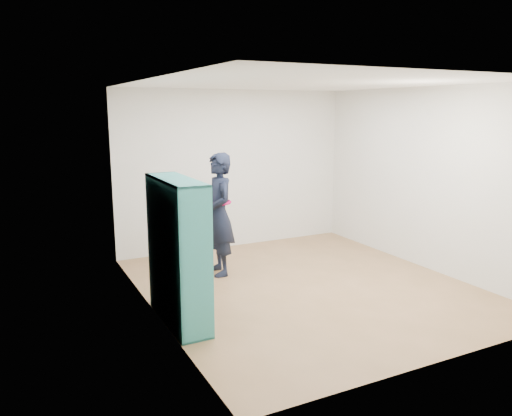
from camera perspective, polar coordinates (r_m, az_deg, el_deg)
name	(u,v)px	position (r m, az deg, el deg)	size (l,w,h in m)	color
floor	(306,286)	(6.67, 5.70, -8.89)	(4.50, 4.50, 0.00)	brown
ceiling	(310,83)	(6.27, 6.18, 14.02)	(4.50, 4.50, 0.00)	white
wall_left	(152,202)	(5.54, -11.80, 0.70)	(0.02, 4.50, 2.60)	silver
wall_right	(425,179)	(7.60, 18.77, 3.17)	(0.02, 4.50, 2.60)	silver
wall_back	(235,170)	(8.30, -2.47, 4.40)	(4.00, 0.02, 2.60)	silver
wall_front	(447,225)	(4.64, 21.04, -1.85)	(4.00, 0.02, 2.60)	silver
bookshelf	(176,254)	(5.42, -9.15, -5.19)	(0.35, 1.18, 1.58)	teal
person	(219,214)	(6.93, -4.28, -0.73)	(0.45, 0.65, 1.71)	black
smartphone	(208,206)	(6.94, -5.54, 0.22)	(0.03, 0.10, 0.14)	silver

